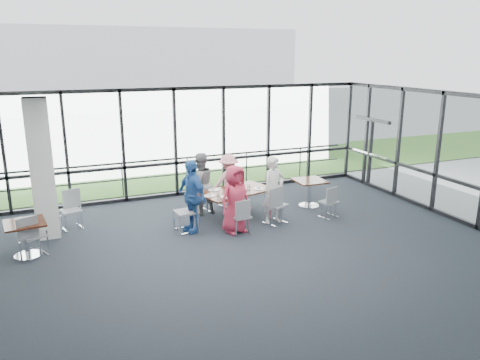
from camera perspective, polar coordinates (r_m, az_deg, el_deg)
name	(u,v)px	position (r m, az deg, el deg)	size (l,w,h in m)	color
floor	(241,262)	(9.70, 0.13, -9.97)	(12.00, 10.00, 0.02)	#20272E
ceiling	(241,104)	(8.83, 0.14, 9.24)	(12.00, 10.00, 0.04)	white
wall_front	(432,313)	(5.23, 22.41, -14.79)	(12.00, 0.10, 3.20)	silver
curtain_wall_back	(175,143)	(13.77, -7.89, 4.51)	(12.00, 0.10, 3.20)	white
curtain_wall_right	(469,161)	(12.64, 26.15, 2.14)	(0.10, 10.00, 3.20)	white
exit_door	(370,153)	(15.42, 15.60, 3.15)	(0.12, 1.60, 2.10)	black
structural_column	(42,169)	(11.40, -22.99, 1.21)	(0.50, 0.50, 3.20)	white
apron	(144,162)	(18.88, -11.59, 2.21)	(80.00, 70.00, 0.02)	gray
grass_strip	(155,172)	(16.96, -10.28, 0.92)	(80.00, 5.00, 0.01)	#2B5E1B
hangar_main	(138,67)	(40.80, -12.32, 13.26)	(24.00, 10.00, 6.00)	white
guard_rail	(172,175)	(14.57, -8.33, 0.65)	(0.06, 0.06, 12.00)	#2D2D33
main_table	(236,195)	(11.91, -0.55, -1.88)	(2.08, 1.51, 0.75)	#37150E
side_table_left	(25,228)	(10.69, -24.72, -5.36)	(0.88, 0.88, 0.75)	#37150E
side_table_right	(310,184)	(13.02, 8.49, -0.54)	(0.83, 0.83, 0.75)	#37150E
diner_near_left	(235,199)	(10.95, -0.61, -2.36)	(0.80, 0.52, 1.63)	#BD2B46
diner_near_right	(274,190)	(11.60, 4.13, -1.23)	(0.62, 0.45, 1.69)	silver
diner_far_left	(200,184)	(12.23, -4.89, -0.48)	(0.80, 0.49, 1.65)	gray
diner_far_right	(229,181)	(12.77, -1.41, -0.13)	(0.96, 0.50, 1.49)	pink
diner_end	(192,196)	(11.05, -5.90, -1.95)	(1.02, 0.56, 1.75)	#2B5EAA
chair_main_nl	(241,216)	(10.99, 0.07, -4.46)	(0.41, 0.41, 0.84)	gray
chair_main_nr	(276,205)	(11.62, 4.36, -3.05)	(0.48, 0.48, 0.98)	gray
chair_main_fl	(201,197)	(12.51, -4.81, -2.06)	(0.41, 0.41, 0.84)	gray
chair_main_fr	(228,191)	(12.99, -1.44, -1.36)	(0.41, 0.41, 0.84)	gray
chair_main_end	(186,212)	(11.18, -6.65, -3.88)	(0.47, 0.47, 0.97)	gray
chair_spare_la	(33,236)	(10.68, -23.89, -6.22)	(0.44, 0.44, 0.91)	gray
chair_spare_lb	(71,211)	(11.98, -19.94, -3.54)	(0.45, 0.45, 0.92)	gray
chair_spare_r	(329,202)	(12.28, 10.81, -2.65)	(0.40, 0.40, 0.82)	gray
plate_nl	(226,197)	(11.32, -1.78, -2.07)	(0.27, 0.27, 0.01)	white
plate_nr	(259,189)	(12.01, 2.31, -1.07)	(0.27, 0.27, 0.01)	white
plate_fl	(213,190)	(11.91, -3.27, -1.22)	(0.26, 0.26, 0.01)	white
plate_fr	(241,184)	(12.40, 0.09, -0.53)	(0.24, 0.24, 0.01)	white
plate_end	(209,196)	(11.42, -3.76, -1.94)	(0.27, 0.27, 0.01)	white
tumbler_a	(234,192)	(11.51, -0.75, -1.44)	(0.07, 0.07, 0.15)	white
tumbler_b	(249,188)	(11.85, 1.08, -0.93)	(0.08, 0.08, 0.15)	white
tumbler_c	(232,186)	(12.00, -1.04, -0.78)	(0.06, 0.06, 0.13)	white
tumbler_d	(218,193)	(11.39, -2.69, -1.65)	(0.07, 0.07, 0.14)	white
menu_a	(241,196)	(11.44, 0.10, -1.91)	(0.30, 0.21, 0.00)	beige
menu_b	(264,187)	(12.16, 2.93, -0.89)	(0.29, 0.20, 0.00)	beige
menu_c	(231,186)	(12.24, -1.12, -0.77)	(0.32, 0.22, 0.00)	beige
condiment_caddy	(237,189)	(11.96, -0.38, -1.06)	(0.10, 0.07, 0.04)	black
ketchup_bottle	(234,187)	(11.89, -0.71, -0.81)	(0.06, 0.06, 0.18)	#940900
green_bottle	(236,186)	(11.95, -0.53, -0.68)	(0.05, 0.05, 0.20)	#197733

